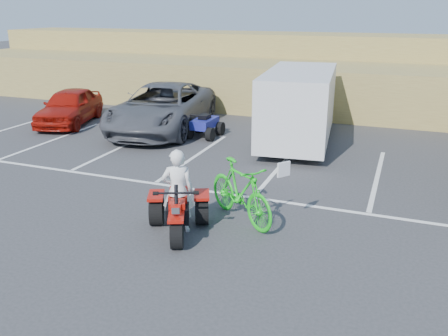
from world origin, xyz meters
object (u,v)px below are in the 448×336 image
(red_trike_atv, at_px, (179,234))
(rider, at_px, (178,191))
(cargo_trailer, at_px, (299,105))
(quad_atv_green, at_px, (271,149))
(grey_pickup, at_px, (162,107))
(quad_atv_blue, at_px, (205,137))
(red_car, at_px, (70,106))
(green_dirt_bike, at_px, (241,192))

(red_trike_atv, xyz_separation_m, rider, (-0.06, 0.14, 0.87))
(cargo_trailer, relative_size, quad_atv_green, 3.98)
(rider, bearing_deg, cargo_trailer, -119.61)
(rider, distance_m, cargo_trailer, 7.47)
(grey_pickup, xyz_separation_m, cargo_trailer, (5.15, -0.08, 0.47))
(red_trike_atv, height_order, quad_atv_blue, red_trike_atv)
(quad_atv_green, bearing_deg, red_trike_atv, -106.79)
(red_trike_atv, bearing_deg, red_car, 115.49)
(grey_pickup, height_order, quad_atv_green, grey_pickup)
(cargo_trailer, height_order, quad_atv_blue, cargo_trailer)
(red_car, relative_size, quad_atv_green, 2.97)
(red_trike_atv, xyz_separation_m, quad_atv_green, (0.11, 6.57, 0.00))
(red_trike_atv, bearing_deg, cargo_trailer, 60.95)
(cargo_trailer, bearing_deg, quad_atv_blue, 179.46)
(grey_pickup, xyz_separation_m, quad_atv_green, (4.54, -1.07, -0.85))
(quad_atv_green, bearing_deg, cargo_trailer, 42.30)
(green_dirt_bike, relative_size, quad_atv_blue, 1.61)
(red_trike_atv, distance_m, cargo_trailer, 7.71)
(cargo_trailer, height_order, quad_atv_green, cargo_trailer)
(cargo_trailer, xyz_separation_m, quad_atv_green, (-0.61, -0.99, -1.32))
(quad_atv_blue, relative_size, quad_atv_green, 1.00)
(grey_pickup, bearing_deg, rider, -67.77)
(red_trike_atv, bearing_deg, green_dirt_bike, 24.78)
(quad_atv_blue, height_order, quad_atv_green, same)
(grey_pickup, distance_m, quad_atv_green, 4.74)
(green_dirt_bike, bearing_deg, cargo_trailer, 38.53)
(green_dirt_bike, relative_size, quad_atv_green, 1.61)
(grey_pickup, distance_m, quad_atv_blue, 2.11)
(grey_pickup, xyz_separation_m, quad_atv_blue, (1.89, -0.41, -0.85))
(quad_atv_blue, bearing_deg, red_car, -178.68)
(red_trike_atv, bearing_deg, grey_pickup, 96.49)
(red_trike_atv, relative_size, grey_pickup, 0.28)
(red_car, relative_size, cargo_trailer, 0.75)
(red_trike_atv, distance_m, red_car, 11.02)
(red_trike_atv, height_order, green_dirt_bike, green_dirt_bike)
(red_car, distance_m, cargo_trailer, 9.06)
(rider, relative_size, red_car, 0.43)
(green_dirt_bike, height_order, red_car, red_car)
(green_dirt_bike, xyz_separation_m, grey_pickup, (-5.38, 6.57, 0.19))
(quad_atv_blue, bearing_deg, red_trike_atv, -69.61)
(green_dirt_bike, xyz_separation_m, cargo_trailer, (-0.23, 6.49, 0.66))
(cargo_trailer, bearing_deg, grey_pickup, 172.74)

